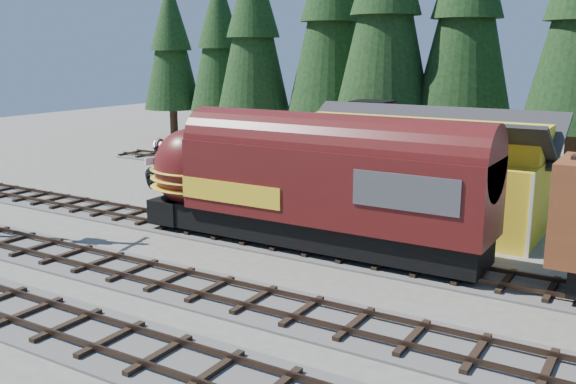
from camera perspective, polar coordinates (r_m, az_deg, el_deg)
The scene contains 7 objects.
ground at distance 22.47m, azimuth 1.18°, elevation -8.53°, with size 120.00×120.00×0.00m, color #6B665B.
track_spur at distance 42.32m, azimuth 1.73°, elevation 1.63°, with size 32.00×3.20×0.33m.
depot at distance 30.93m, azimuth 11.04°, elevation 2.80°, with size 12.80×7.00×5.30m.
locomotive at distance 26.32m, azimuth 0.72°, elevation 0.33°, with size 15.73×3.13×4.28m.
caboose at distance 40.28m, azimuth 6.32°, elevation 4.27°, with size 8.87×2.57×4.61m.
pickup_truck_a at distance 37.54m, azimuth -8.81°, elevation 1.29°, with size 2.79×6.04×1.68m, color black.
pickup_truck_b at distance 37.88m, azimuth -7.44°, elevation 1.33°, with size 2.18×5.36×1.55m, color #999CA0.
Camera 1 is at (10.51, -18.14, 8.08)m, focal length 40.00 mm.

